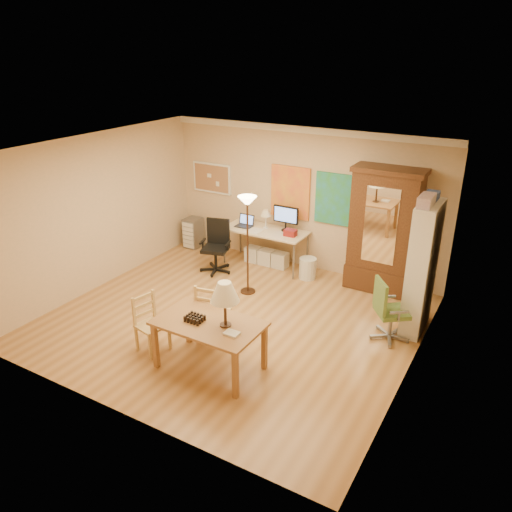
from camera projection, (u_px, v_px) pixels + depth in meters
The scene contains 16 objects.
floor at pixel (233, 320), 7.94m from camera, with size 5.50×5.50×0.00m, color #9A6836.
crown_molding at pixel (304, 130), 8.86m from camera, with size 5.50×0.08×0.12m, color white.
corkboard at pixel (212, 178), 10.26m from camera, with size 0.90×0.04×0.62m, color #A8724F.
art_panel_left at pixel (290, 192), 9.45m from camera, with size 0.80×0.04×1.00m, color yellow.
art_panel_right at pixel (335, 199), 9.04m from camera, with size 0.75×0.04×0.95m, color teal.
dining_table at pixel (214, 314), 6.42m from camera, with size 1.41×0.86×1.32m.
ladder_chair_back at pixel (213, 314), 7.25m from camera, with size 0.50×0.48×0.92m.
ladder_chair_left at pixel (151, 325), 7.03m from camera, with size 0.45×0.46×0.84m.
torchiere_lamp at pixel (247, 217), 8.28m from camera, with size 0.32×0.32×1.75m.
computer_desk at pixel (268, 244), 9.73m from camera, with size 1.63×0.71×1.23m.
office_chair_black at pixel (216, 258), 9.55m from camera, with size 0.62×0.62×1.00m.
office_chair_green at pixel (388, 323), 7.34m from camera, with size 0.61×0.61×0.96m.
drawer_cart at pixel (193, 233), 10.68m from camera, with size 0.32×0.38×0.63m.
armoire at pixel (383, 239), 8.58m from camera, with size 1.19×0.57×2.19m.
bookshelf at pixel (421, 269), 7.32m from camera, with size 0.30×0.80×2.00m.
wastebin at pixel (308, 268), 9.27m from camera, with size 0.32×0.32×0.40m, color silver.
Camera 1 is at (3.76, -5.79, 4.05)m, focal length 35.00 mm.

